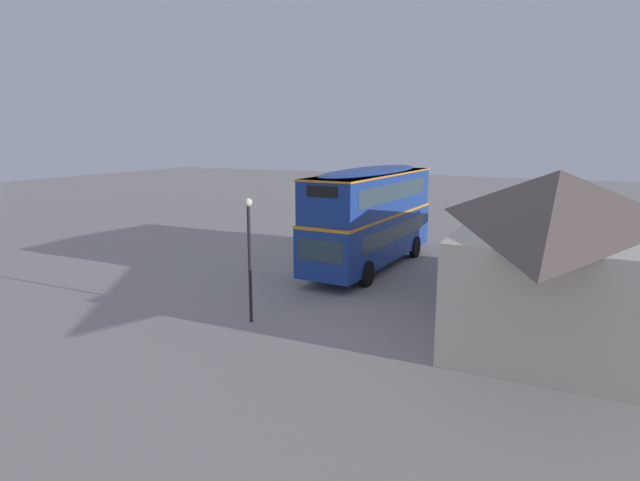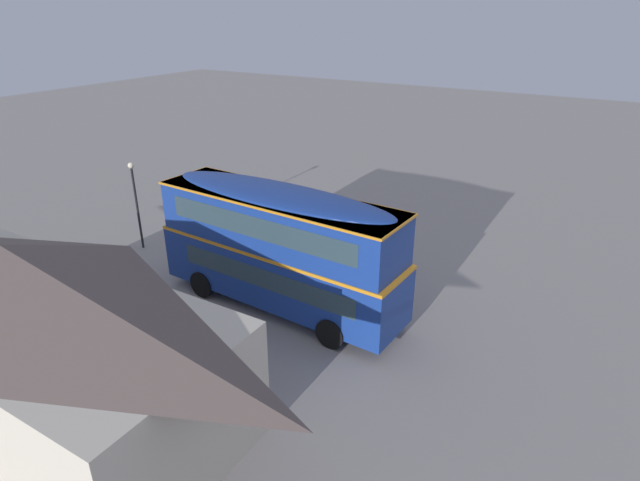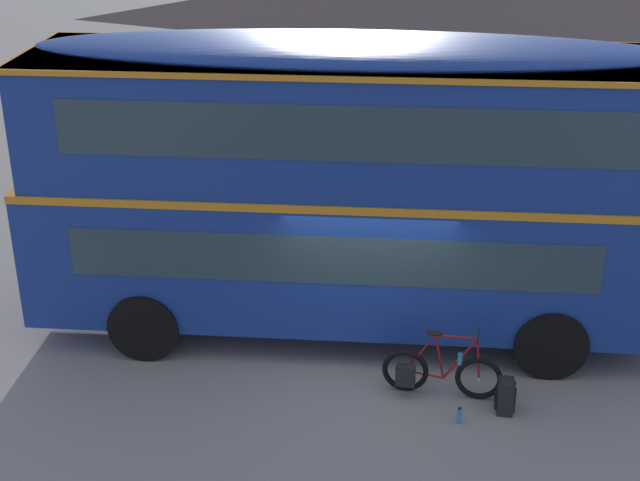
{
  "view_description": "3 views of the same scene",
  "coord_description": "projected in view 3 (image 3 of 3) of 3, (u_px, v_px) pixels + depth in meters",
  "views": [
    {
      "loc": [
        22.94,
        9.66,
        6.27
      ],
      "look_at": [
        1.16,
        -0.87,
        1.4
      ],
      "focal_mm": 29.51,
      "sensor_mm": 36.0,
      "label": 1
    },
    {
      "loc": [
        -10.64,
        15.48,
        10.75
      ],
      "look_at": [
        -1.08,
        -0.5,
        2.37
      ],
      "focal_mm": 29.37,
      "sensor_mm": 36.0,
      "label": 2
    },
    {
      "loc": [
        -0.35,
        -12.01,
        7.52
      ],
      "look_at": [
        -0.73,
        0.78,
        1.72
      ],
      "focal_mm": 51.07,
      "sensor_mm": 36.0,
      "label": 3
    }
  ],
  "objects": [
    {
      "name": "ground_plane",
      "position": [
        366.0,
        363.0,
        14.02
      ],
      "size": [
        120.0,
        120.0,
        0.0
      ],
      "primitive_type": "plane",
      "color": "gray"
    },
    {
      "name": "pub_building",
      "position": [
        484.0,
        60.0,
        21.25
      ],
      "size": [
        13.58,
        5.65,
        5.08
      ],
      "color": "beige",
      "rests_on": "ground"
    },
    {
      "name": "touring_bicycle",
      "position": [
        437.0,
        373.0,
        13.1
      ],
      "size": [
        1.73,
        0.5,
        1.05
      ],
      "color": "black",
      "rests_on": "ground"
    },
    {
      "name": "backpack_on_ground",
      "position": [
        505.0,
        394.0,
        12.76
      ],
      "size": [
        0.31,
        0.34,
        0.54
      ],
      "color": "black",
      "rests_on": "ground"
    },
    {
      "name": "water_bottle_blue_sports",
      "position": [
        459.0,
        416.0,
        12.58
      ],
      "size": [
        0.07,
        0.07,
        0.25
      ],
      "color": "#338CBF",
      "rests_on": "ground"
    },
    {
      "name": "double_decker_bus",
      "position": [
        351.0,
        177.0,
        13.95
      ],
      "size": [
        10.06,
        3.07,
        4.79
      ],
      "color": "black",
      "rests_on": "ground"
    }
  ]
}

